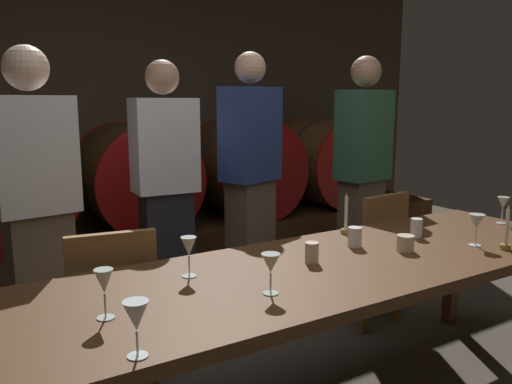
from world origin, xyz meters
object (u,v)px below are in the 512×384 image
at_px(wine_barrel_left, 5,187).
at_px(cup_far_left, 312,253).
at_px(guest_far_right, 362,176).
at_px(wine_glass_right, 477,223).
at_px(guest_center_right, 250,184).
at_px(wine_glass_left, 136,317).
at_px(chair_right, 371,251).
at_px(wine_glass_far_right, 503,204).
at_px(wine_glass_center_right, 271,264).
at_px(wine_barrel_center, 135,177).
at_px(dining_table, 336,275).
at_px(cup_center_left, 355,237).
at_px(cup_center_right, 405,243).
at_px(candle_left, 346,222).
at_px(wine_glass_far_left, 104,283).
at_px(wine_glass_center_left, 189,248).
at_px(chair_left, 112,307).
at_px(cup_far_right, 416,228).
at_px(wine_barrel_right, 243,168).
at_px(guest_far_left, 37,218).
at_px(guest_center_left, 166,196).
at_px(candle_right, 506,237).
at_px(wine_barrel_far_right, 325,162).

height_order(wine_barrel_left, cup_far_left, wine_barrel_left).
relative_size(guest_far_right, wine_glass_right, 11.10).
bearing_deg(guest_center_right, wine_glass_left, 31.73).
bearing_deg(chair_right, wine_glass_far_right, 118.49).
bearing_deg(chair_right, wine_glass_center_right, 26.61).
bearing_deg(guest_far_right, wine_barrel_center, -52.04).
relative_size(dining_table, guest_far_right, 1.58).
distance_m(cup_center_left, cup_center_right, 0.24).
bearing_deg(cup_center_right, candle_left, 93.63).
xyz_separation_m(wine_glass_far_left, wine_glass_far_right, (2.35, 0.11, -0.01)).
bearing_deg(cup_far_left, wine_glass_center_left, 167.38).
distance_m(chair_left, cup_far_right, 1.60).
xyz_separation_m(wine_barrel_right, wine_glass_far_right, (0.40, -2.33, 0.03)).
distance_m(wine_barrel_left, chair_left, 1.79).
bearing_deg(wine_glass_left, cup_far_left, 23.89).
bearing_deg(guest_far_left, cup_center_right, 136.63).
xyz_separation_m(chair_right, wine_glass_center_right, (-1.34, -0.84, 0.38)).
bearing_deg(cup_center_left, chair_right, 39.56).
xyz_separation_m(wine_glass_far_right, cup_center_left, (-1.06, 0.09, -0.07)).
bearing_deg(cup_center_right, guest_center_left, 117.47).
xyz_separation_m(wine_barrel_center, candle_right, (0.94, -2.66, -0.03)).
distance_m(wine_barrel_right, guest_far_left, 2.42).
bearing_deg(cup_center_left, cup_far_right, -5.25).
bearing_deg(wine_glass_center_left, chair_left, 112.22).
relative_size(guest_center_left, candle_left, 7.53).
bearing_deg(candle_left, guest_far_right, 42.31).
xyz_separation_m(chair_right, guest_center_left, (-1.17, 0.60, 0.38)).
height_order(wine_barrel_far_right, candle_left, wine_barrel_far_right).
bearing_deg(cup_center_left, wine_barrel_far_right, 53.87).
height_order(wine_glass_far_left, wine_glass_far_right, wine_glass_far_left).
bearing_deg(wine_glass_far_right, guest_far_right, 97.52).
distance_m(wine_barrel_center, dining_table, 2.39).
distance_m(wine_barrel_center, wine_glass_center_left, 2.28).
bearing_deg(wine_barrel_left, cup_far_left, -67.16).
distance_m(wine_barrel_left, wine_barrel_right, 1.99).
distance_m(wine_barrel_left, candle_left, 2.49).
distance_m(guest_far_left, cup_center_left, 1.58).
height_order(wine_barrel_left, cup_far_right, wine_barrel_left).
height_order(wine_barrel_right, wine_glass_center_right, wine_barrel_right).
bearing_deg(cup_center_right, wine_barrel_center, 101.85).
height_order(guest_far_right, cup_far_left, guest_far_right).
relative_size(guest_far_left, wine_glass_right, 10.76).
bearing_deg(guest_far_right, wine_barrel_right, -85.24).
bearing_deg(wine_glass_far_left, cup_far_left, 6.68).
relative_size(dining_table, wine_glass_right, 17.59).
xyz_separation_m(chair_left, wine_glass_far_right, (2.14, -0.60, 0.38)).
bearing_deg(guest_center_right, chair_right, 119.47).
relative_size(chair_right, wine_glass_far_right, 5.55).
xyz_separation_m(wine_glass_center_right, cup_center_left, (0.70, 0.31, -0.07)).
height_order(wine_barrel_far_right, wine_glass_far_right, wine_barrel_far_right).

